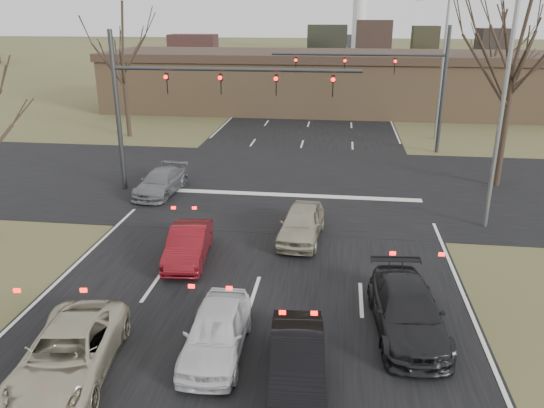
% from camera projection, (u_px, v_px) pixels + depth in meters
% --- Properties ---
extents(ground, '(360.00, 360.00, 0.00)m').
position_uv_depth(ground, '(237.00, 347.00, 14.76)').
color(ground, '#4C4B28').
rests_on(ground, ground).
extents(road_main, '(14.00, 300.00, 0.02)m').
position_uv_depth(road_main, '(322.00, 81.00, 70.65)').
color(road_main, black).
rests_on(road_main, ground).
extents(road_cross, '(200.00, 14.00, 0.02)m').
position_uv_depth(road_cross, '(290.00, 183.00, 28.73)').
color(road_cross, black).
rests_on(road_cross, ground).
extents(building, '(42.40, 10.40, 5.30)m').
position_uv_depth(building, '(336.00, 81.00, 49.01)').
color(building, '#876848').
rests_on(building, ground).
extents(mast_arm_near, '(12.12, 0.24, 8.00)m').
position_uv_depth(mast_arm_near, '(180.00, 92.00, 25.76)').
color(mast_arm_near, '#383A3D').
rests_on(mast_arm_near, ground).
extents(mast_arm_far, '(11.12, 0.24, 8.00)m').
position_uv_depth(mast_arm_far, '(399.00, 74.00, 33.72)').
color(mast_arm_far, '#383A3D').
rests_on(mast_arm_far, ground).
extents(streetlight_right_near, '(2.34, 0.25, 10.00)m').
position_uv_depth(streetlight_right_near, '(499.00, 97.00, 21.10)').
color(streetlight_right_near, gray).
rests_on(streetlight_right_near, ground).
extents(streetlight_right_far, '(2.34, 0.25, 10.00)m').
position_uv_depth(streetlight_right_far, '(440.00, 60.00, 36.87)').
color(streetlight_right_far, gray).
rests_on(streetlight_right_far, ground).
extents(tree_right_near, '(6.90, 6.90, 11.50)m').
position_uv_depth(tree_right_near, '(523.00, 9.00, 25.29)').
color(tree_right_near, black).
rests_on(tree_right_near, ground).
extents(tree_left_far, '(5.70, 5.70, 9.50)m').
position_uv_depth(tree_left_far, '(120.00, 33.00, 37.10)').
color(tree_left_far, black).
rests_on(tree_left_far, ground).
extents(tree_right_far, '(5.40, 5.40, 9.00)m').
position_uv_depth(tree_right_far, '(497.00, 35.00, 43.17)').
color(tree_right_far, black).
rests_on(tree_right_far, ground).
extents(car_silver_suv, '(2.76, 4.90, 1.29)m').
position_uv_depth(car_silver_suv, '(68.00, 354.00, 13.41)').
color(car_silver_suv, '#BAB296').
rests_on(car_silver_suv, ground).
extents(car_white_sedan, '(1.67, 3.94, 1.33)m').
position_uv_depth(car_white_sedan, '(216.00, 332.00, 14.29)').
color(car_white_sedan, silver).
rests_on(car_white_sedan, ground).
extents(car_black_hatch, '(1.66, 3.93, 1.26)m').
position_uv_depth(car_black_hatch, '(297.00, 359.00, 13.20)').
color(car_black_hatch, black).
rests_on(car_black_hatch, ground).
extents(car_charcoal_sedan, '(2.27, 4.80, 1.35)m').
position_uv_depth(car_charcoal_sedan, '(407.00, 311.00, 15.26)').
color(car_charcoal_sedan, black).
rests_on(car_charcoal_sedan, ground).
extents(car_grey_ahead, '(2.07, 4.32, 1.22)m').
position_uv_depth(car_grey_ahead, '(161.00, 182.00, 26.96)').
color(car_grey_ahead, slate).
rests_on(car_grey_ahead, ground).
extents(car_red_ahead, '(1.73, 3.98, 1.27)m').
position_uv_depth(car_red_ahead, '(188.00, 244.00, 19.71)').
color(car_red_ahead, maroon).
rests_on(car_red_ahead, ground).
extents(car_silver_ahead, '(1.91, 4.14, 1.37)m').
position_uv_depth(car_silver_ahead, '(301.00, 223.00, 21.51)').
color(car_silver_ahead, '#AFA88E').
rests_on(car_silver_ahead, ground).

